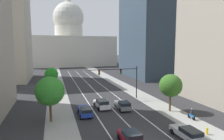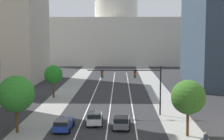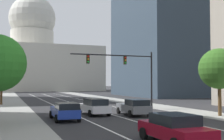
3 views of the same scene
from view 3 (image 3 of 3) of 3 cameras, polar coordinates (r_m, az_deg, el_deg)
ground_plane at (r=53.57m, az=-10.07°, el=-5.78°), size 400.00×400.00×0.00m
sidewalk_left at (r=47.71m, az=-19.58°, el=-6.07°), size 4.27×130.00×0.01m
sidewalk_right at (r=51.19m, az=0.85°, el=-5.97°), size 4.27×130.00×0.01m
lane_stripe_left at (r=38.25m, az=-10.99°, el=-7.07°), size 0.16×90.00×0.01m
lane_stripe_center at (r=38.95m, az=-6.05°, el=-7.02°), size 0.16×90.00×0.01m
lane_stripe_right at (r=39.92m, az=-1.31°, el=-6.92°), size 0.16×90.00×0.01m
office_tower_far_right at (r=72.82m, az=11.56°, el=12.23°), size 22.35×25.71×43.09m
capitol_building at (r=114.80m, az=-15.57°, el=2.26°), size 50.38×28.21×38.13m
car_crimson at (r=15.01m, az=12.25°, el=-11.18°), size 2.12×4.55×1.49m
car_blue at (r=23.88m, az=-9.32°, el=-7.98°), size 2.02×4.70×1.48m
car_white at (r=27.56m, az=-3.54°, el=-7.20°), size 2.18×4.74×1.56m
car_gray at (r=27.14m, az=4.41°, el=-7.33°), size 2.22×4.67×1.53m
traffic_signal_mast at (r=33.92m, az=2.96°, el=0.65°), size 10.13×0.39×6.80m
street_tree_mid_left at (r=43.33m, az=-21.03°, el=-0.98°), size 3.22×3.22×5.75m
street_tree_far_right at (r=28.45m, az=20.47°, el=0.22°), size 3.79×3.79×6.25m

